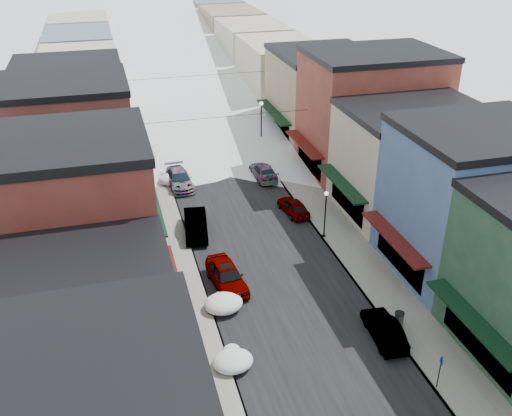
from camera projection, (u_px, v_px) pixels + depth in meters
road at (189, 115)px, 71.23m from camera, size 10.00×160.00×0.01m
sidewalk_left at (136, 119)px, 69.66m from camera, size 3.20×160.00×0.15m
sidewalk_right at (240, 110)px, 72.75m from camera, size 3.20×160.00×0.15m
curb_left at (149, 118)px, 70.02m from camera, size 0.10×160.00×0.15m
curb_right at (229, 111)px, 72.38m from camera, size 0.10×160.00×0.15m
bldg_l_cream at (64, 364)px, 25.32m from camera, size 11.30×8.20×9.50m
bldg_l_brick_near at (54, 246)px, 31.35m from camera, size 12.30×8.20×12.50m
bldg_l_grayblue at (70, 205)px, 39.55m from camera, size 11.30×9.20×9.00m
bldg_l_brick_far at (58, 147)px, 46.55m from camera, size 13.30×9.20×11.00m
bldg_l_tan at (73, 115)px, 55.57m from camera, size 11.30×11.20×10.00m
bldg_r_blue at (472, 201)px, 38.53m from camera, size 11.30×9.20×10.50m
bldg_r_cream at (412, 160)px, 46.69m from camera, size 12.30×9.20×9.00m
bldg_r_brick_far at (371, 112)px, 53.93m from camera, size 13.30×9.20×11.50m
bldg_r_tan at (322, 94)px, 62.71m from camera, size 11.30×11.20×9.50m
distant_blocks at (164, 46)px, 89.06m from camera, size 34.00×55.00×8.00m
overhead_cables at (206, 94)px, 57.68m from camera, size 16.40×15.04×0.04m
car_silver_sedan at (227, 276)px, 38.39m from camera, size 2.45×5.05×1.66m
car_dark_hatch at (196, 225)px, 44.66m from camera, size 2.32×5.09×1.62m
car_silver_wagon at (179, 179)px, 52.48m from camera, size 2.36×5.20×1.48m
car_green_sedan at (384, 329)px, 33.67m from camera, size 1.75×4.28×1.38m
car_gray_suv at (293, 206)px, 47.77m from camera, size 2.06×4.09×1.34m
car_black_sedan at (263, 171)px, 54.17m from camera, size 1.96×4.73×1.37m
car_lane_silver at (179, 106)px, 72.18m from camera, size 2.09×4.72×1.58m
car_lane_white at (204, 105)px, 72.61m from camera, size 2.26×4.88×1.36m
parking_sign at (440, 370)px, 29.78m from camera, size 0.06×0.28×2.07m
trash_can at (399, 319)px, 34.55m from camera, size 0.59×0.59×1.00m
streetlamp_near at (326, 208)px, 43.27m from camera, size 0.32×0.32×3.87m
streetlamp_far at (261, 118)px, 60.24m from camera, size 0.41×0.41×4.87m
snow_pile_near at (233, 360)px, 31.69m from camera, size 2.28×2.60×0.96m
snow_pile_mid at (223, 303)px, 36.27m from camera, size 2.49×2.73×1.05m
snow_pile_far at (171, 179)px, 53.15m from camera, size 2.37×2.66×1.00m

